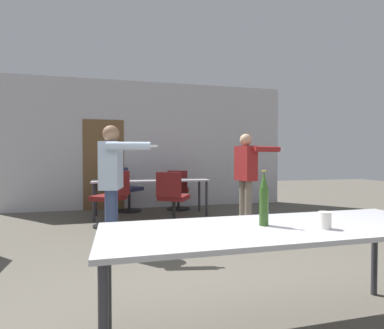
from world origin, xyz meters
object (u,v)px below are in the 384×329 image
office_chair_far_right (178,192)px  drink_cup (325,220)px  person_right_polo (246,170)px  office_chair_near_pushed (172,200)px  office_chair_mid_tucked (112,200)px  person_near_casual (112,175)px  beer_bottle (264,199)px  office_chair_far_left (127,191)px

office_chair_far_right → drink_cup: bearing=-74.1°
person_right_polo → office_chair_near_pushed: bearing=-108.1°
office_chair_mid_tucked → office_chair_near_pushed: bearing=-60.9°
person_near_casual → drink_cup: 2.77m
office_chair_mid_tucked → drink_cup: 3.91m
person_right_polo → office_chair_mid_tucked: person_right_polo is taller
person_right_polo → person_near_casual: (-2.31, -0.90, -0.00)m
office_chair_near_pushed → beer_bottle: 3.33m
person_near_casual → beer_bottle: 2.45m
person_near_casual → office_chair_mid_tucked: bearing=-167.8°
office_chair_mid_tucked → drink_cup: size_ratio=8.83×
drink_cup → office_chair_far_left: bearing=102.2°
office_chair_far_left → beer_bottle: (0.76, -4.93, 0.46)m
person_right_polo → person_near_casual: 2.48m
person_right_polo → office_chair_far_left: size_ratio=1.69×
office_chair_near_pushed → office_chair_mid_tucked: 1.04m
beer_bottle → drink_cup: 0.40m
office_chair_near_pushed → office_chair_far_left: 1.80m
drink_cup → office_chair_mid_tucked: bearing=110.9°
office_chair_near_pushed → beer_bottle: bearing=-58.7°
office_chair_near_pushed → office_chair_far_left: (-0.74, 1.64, 0.01)m
person_near_casual → office_chair_mid_tucked: (-0.03, 1.23, -0.51)m
office_chair_far_left → office_chair_mid_tucked: bearing=33.1°
person_right_polo → drink_cup: person_right_polo is taller
beer_bottle → office_chair_far_right: bearing=85.5°
person_near_casual → drink_cup: size_ratio=14.87×
person_near_casual → office_chair_far_right: bearing=162.1°
office_chair_far_left → drink_cup: 5.24m
office_chair_near_pushed → office_chair_mid_tucked: bearing=-158.5°
beer_bottle → drink_cup: bearing=-27.9°
office_chair_mid_tucked → office_chair_far_left: bearing=27.4°
person_near_casual → office_chair_mid_tucked: 1.34m
office_chair_mid_tucked → beer_bottle: bearing=-124.6°
person_right_polo → office_chair_far_left: person_right_polo is taller
person_near_casual → office_chair_mid_tucked: person_near_casual is taller
person_right_polo → office_chair_far_left: bearing=-142.2°
person_right_polo → office_chair_far_right: bearing=-162.1°
person_near_casual → beer_bottle: (1.02, -2.23, -0.05)m
beer_bottle → office_chair_mid_tucked: bearing=106.9°
person_near_casual → office_chair_near_pushed: (0.99, 1.06, -0.52)m
person_right_polo → office_chair_mid_tucked: size_ratio=1.68×
office_chair_far_left → office_chair_far_right: size_ratio=1.06×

